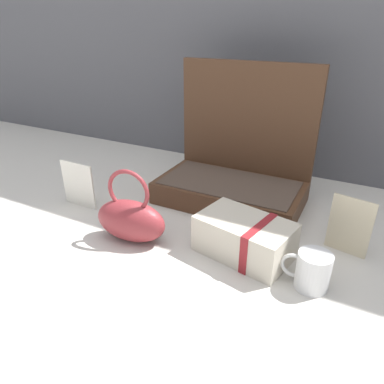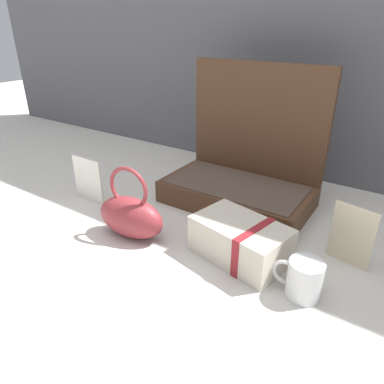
# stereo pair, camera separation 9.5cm
# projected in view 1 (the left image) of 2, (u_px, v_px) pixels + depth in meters

# --- Properties ---
(ground_plane) EXTENTS (6.00, 6.00, 0.00)m
(ground_plane) POSITION_uv_depth(u_px,v_px,m) (188.00, 227.00, 1.03)
(ground_plane) COLOR beige
(open_suitcase) EXTENTS (0.46, 0.27, 0.43)m
(open_suitcase) POSITION_uv_depth(u_px,v_px,m) (235.00, 169.00, 1.16)
(open_suitcase) COLOR #4C301E
(open_suitcase) RESTS_ON ground_plane
(teal_pouch_handbag) EXTENTS (0.21, 0.11, 0.21)m
(teal_pouch_handbag) POSITION_uv_depth(u_px,v_px,m) (131.00, 219.00, 0.95)
(teal_pouch_handbag) COLOR maroon
(teal_pouch_handbag) RESTS_ON ground_plane
(cream_toiletry_bag) EXTENTS (0.26, 0.19, 0.10)m
(cream_toiletry_bag) POSITION_uv_depth(u_px,v_px,m) (245.00, 238.00, 0.89)
(cream_toiletry_bag) COLOR beige
(cream_toiletry_bag) RESTS_ON ground_plane
(coffee_mug) EXTENTS (0.11, 0.08, 0.09)m
(coffee_mug) POSITION_uv_depth(u_px,v_px,m) (312.00, 271.00, 0.78)
(coffee_mug) COLOR silver
(coffee_mug) RESTS_ON ground_plane
(info_card_left) EXTENTS (0.13, 0.01, 0.15)m
(info_card_left) POSITION_uv_depth(u_px,v_px,m) (78.00, 185.00, 1.12)
(info_card_left) COLOR white
(info_card_left) RESTS_ON ground_plane
(poster_card_right) EXTENTS (0.10, 0.03, 0.16)m
(poster_card_right) POSITION_uv_depth(u_px,v_px,m) (350.00, 226.00, 0.89)
(poster_card_right) COLOR beige
(poster_card_right) RESTS_ON ground_plane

